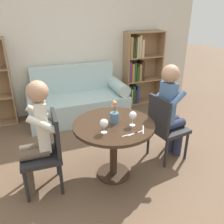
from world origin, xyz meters
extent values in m
plane|color=brown|center=(0.00, 0.00, 0.00)|extent=(16.00, 16.00, 0.00)
cube|color=beige|center=(0.00, 2.19, 1.35)|extent=(5.20, 0.05, 2.70)
cylinder|color=#382619|center=(0.00, 0.00, 0.69)|extent=(0.92, 0.92, 0.03)
cylinder|color=#382619|center=(0.00, 0.00, 0.35)|extent=(0.09, 0.09, 0.64)
cylinder|color=#382619|center=(0.00, 0.00, 0.01)|extent=(0.40, 0.40, 0.03)
cube|color=#A8C1C1|center=(0.00, 1.72, 0.21)|extent=(1.74, 0.80, 0.42)
cube|color=#A8C1C1|center=(0.00, 2.04, 0.67)|extent=(1.52, 0.16, 0.50)
cylinder|color=#A8C1C1|center=(-0.76, 1.72, 0.53)|extent=(0.22, 0.72, 0.22)
cylinder|color=#A8C1C1|center=(0.76, 1.72, 0.53)|extent=(0.22, 0.72, 0.22)
cube|color=#93704C|center=(-1.07, 2.01, 0.73)|extent=(0.02, 0.28, 1.45)
cube|color=#93704C|center=(1.45, 2.14, 0.73)|extent=(0.78, 0.02, 1.45)
cube|color=#93704C|center=(1.07, 2.01, 0.73)|extent=(0.02, 0.28, 1.45)
cube|color=#93704C|center=(1.82, 2.01, 0.73)|extent=(0.02, 0.28, 1.45)
cube|color=#93704C|center=(1.45, 2.01, 0.01)|extent=(0.73, 0.28, 0.02)
cube|color=#93704C|center=(1.45, 2.01, 0.49)|extent=(0.73, 0.28, 0.02)
cube|color=#93704C|center=(1.45, 2.01, 0.96)|extent=(0.73, 0.28, 0.02)
cube|color=#93704C|center=(1.45, 2.01, 1.44)|extent=(0.73, 0.28, 0.02)
cube|color=#234723|center=(1.12, 2.00, 0.21)|extent=(0.05, 0.23, 0.38)
cube|color=tan|center=(1.17, 2.00, 0.18)|extent=(0.03, 0.23, 0.32)
cube|color=#234723|center=(1.21, 2.00, 0.21)|extent=(0.04, 0.23, 0.37)
cube|color=#332319|center=(1.26, 2.00, 0.17)|extent=(0.04, 0.23, 0.30)
cube|color=navy|center=(1.31, 2.00, 0.20)|extent=(0.05, 0.23, 0.35)
cube|color=#602D5B|center=(1.12, 2.00, 0.70)|extent=(0.04, 0.23, 0.41)
cube|color=olive|center=(1.17, 2.00, 0.68)|extent=(0.05, 0.23, 0.36)
cube|color=#234723|center=(1.23, 2.00, 0.68)|extent=(0.03, 0.23, 0.37)
cube|color=#234723|center=(1.28, 2.00, 0.65)|extent=(0.05, 0.23, 0.30)
cube|color=olive|center=(1.34, 2.00, 0.67)|extent=(0.05, 0.23, 0.34)
cube|color=#332319|center=(1.39, 2.00, 0.70)|extent=(0.05, 0.23, 0.40)
cube|color=olive|center=(1.12, 2.00, 1.17)|extent=(0.05, 0.23, 0.39)
cube|color=#332319|center=(1.17, 2.00, 1.16)|extent=(0.03, 0.23, 0.36)
cube|color=#234723|center=(1.21, 2.00, 1.14)|extent=(0.03, 0.23, 0.32)
cube|color=tan|center=(1.26, 2.00, 1.16)|extent=(0.04, 0.23, 0.38)
cube|color=tan|center=(1.31, 2.00, 1.18)|extent=(0.04, 0.23, 0.41)
cube|color=tan|center=(1.36, 2.00, 1.14)|extent=(0.05, 0.23, 0.33)
cylinder|color=#232326|center=(-0.99, 0.27, 0.20)|extent=(0.04, 0.04, 0.40)
cylinder|color=#232326|center=(-1.00, -0.09, 0.20)|extent=(0.04, 0.04, 0.40)
cylinder|color=#232326|center=(-0.63, 0.25, 0.20)|extent=(0.04, 0.04, 0.40)
cylinder|color=#232326|center=(-0.65, -0.10, 0.20)|extent=(0.04, 0.04, 0.40)
cube|color=#232326|center=(-0.82, 0.08, 0.42)|extent=(0.44, 0.44, 0.05)
cube|color=#232326|center=(-0.63, 0.08, 0.68)|extent=(0.05, 0.38, 0.45)
cylinder|color=#232326|center=(1.02, -0.05, 0.20)|extent=(0.04, 0.04, 0.40)
cylinder|color=#232326|center=(0.97, 0.30, 0.20)|extent=(0.04, 0.04, 0.40)
cylinder|color=#232326|center=(0.67, -0.11, 0.20)|extent=(0.04, 0.04, 0.40)
cylinder|color=#232326|center=(0.62, 0.25, 0.20)|extent=(0.04, 0.04, 0.40)
cube|color=#232326|center=(0.82, 0.10, 0.42)|extent=(0.48, 0.48, 0.05)
cube|color=#232326|center=(0.63, 0.07, 0.68)|extent=(0.10, 0.38, 0.45)
cylinder|color=brown|center=(-0.98, 0.15, 0.23)|extent=(0.11, 0.11, 0.45)
cylinder|color=brown|center=(-0.98, 0.04, 0.23)|extent=(0.11, 0.11, 0.45)
cylinder|color=brown|center=(-0.87, 0.14, 0.50)|extent=(0.30, 0.12, 0.11)
cylinder|color=brown|center=(-0.87, 0.03, 0.50)|extent=(0.30, 0.12, 0.11)
cube|color=silver|center=(-0.76, 0.08, 0.78)|extent=(0.13, 0.20, 0.55)
cylinder|color=silver|center=(-0.75, 0.22, 0.87)|extent=(0.29, 0.08, 0.23)
cylinder|color=silver|center=(-0.76, -0.05, 0.87)|extent=(0.29, 0.08, 0.23)
sphere|color=tan|center=(-0.76, 0.08, 1.16)|extent=(0.21, 0.21, 0.21)
cylinder|color=#282D47|center=(0.98, 0.07, 0.23)|extent=(0.11, 0.11, 0.45)
cylinder|color=#282D47|center=(0.97, 0.18, 0.23)|extent=(0.11, 0.11, 0.45)
cylinder|color=#282D47|center=(0.88, 0.06, 0.50)|extent=(0.31, 0.15, 0.11)
cylinder|color=#282D47|center=(0.86, 0.17, 0.50)|extent=(0.31, 0.15, 0.11)
cube|color=#4C709E|center=(0.76, 0.10, 0.79)|extent=(0.15, 0.22, 0.56)
cylinder|color=#4C709E|center=(0.78, -0.04, 0.88)|extent=(0.29, 0.11, 0.23)
cylinder|color=#4C709E|center=(0.74, 0.23, 0.88)|extent=(0.29, 0.11, 0.23)
sphere|color=tan|center=(0.76, 0.10, 1.18)|extent=(0.22, 0.22, 0.22)
cylinder|color=white|center=(-0.17, -0.15, 0.71)|extent=(0.06, 0.06, 0.00)
cylinder|color=white|center=(-0.17, -0.15, 0.75)|extent=(0.01, 0.01, 0.07)
sphere|color=white|center=(-0.17, -0.15, 0.82)|extent=(0.09, 0.09, 0.09)
sphere|color=#E58E75|center=(-0.17, -0.15, 0.81)|extent=(0.06, 0.06, 0.06)
cylinder|color=white|center=(0.18, -0.11, 0.71)|extent=(0.06, 0.06, 0.00)
cylinder|color=white|center=(0.18, -0.11, 0.75)|extent=(0.01, 0.01, 0.08)
sphere|color=white|center=(0.18, -0.11, 0.83)|extent=(0.08, 0.08, 0.08)
sphere|color=#E58E75|center=(0.18, -0.11, 0.82)|extent=(0.06, 0.06, 0.06)
cylinder|color=slate|center=(0.02, 0.02, 0.77)|extent=(0.10, 0.10, 0.12)
cylinder|color=#4C7A42|center=(0.03, 0.01, 0.89)|extent=(0.00, 0.00, 0.12)
sphere|color=#E07F4C|center=(0.03, 0.01, 0.95)|extent=(0.04, 0.04, 0.04)
cylinder|color=#4C7A42|center=(0.02, 0.02, 0.88)|extent=(0.00, 0.00, 0.11)
sphere|color=#E07F4C|center=(0.02, 0.02, 0.94)|extent=(0.04, 0.04, 0.04)
cylinder|color=#4C7A42|center=(0.02, 0.03, 0.89)|extent=(0.00, 0.00, 0.13)
sphere|color=#EACC4C|center=(0.02, 0.03, 0.95)|extent=(0.04, 0.04, 0.04)
cylinder|color=#4C7A42|center=(0.02, 0.02, 0.87)|extent=(0.00, 0.00, 0.08)
sphere|color=#9E70B2|center=(0.02, 0.02, 0.91)|extent=(0.04, 0.04, 0.04)
cylinder|color=#4C7A42|center=(0.00, 0.03, 0.87)|extent=(0.01, 0.00, 0.08)
sphere|color=#E07F4C|center=(0.00, 0.03, 0.90)|extent=(0.04, 0.04, 0.04)
cube|color=silver|center=(0.07, -0.29, 0.71)|extent=(0.19, 0.02, 0.00)
cube|color=silver|center=(0.13, -0.29, 0.71)|extent=(0.19, 0.05, 0.00)
cube|color=silver|center=(0.24, -0.24, 0.71)|extent=(0.10, 0.17, 0.00)
camera|label=1|loc=(-0.88, -2.18, 1.93)|focal=38.00mm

